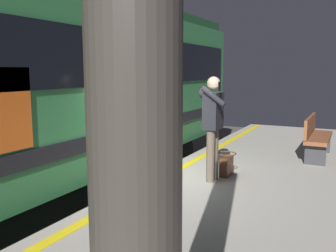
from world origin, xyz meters
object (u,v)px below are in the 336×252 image
handbag (227,165)px  train_carriage (32,83)px  passenger (213,120)px  station_column (134,98)px  bench (316,135)px

handbag → train_carriage: bearing=-65.9°
train_carriage → passenger: 3.25m
station_column → passenger: bearing=-163.5°
train_carriage → station_column: bearing=50.5°
passenger → station_column: size_ratio=0.50×
train_carriage → bench: size_ratio=7.61×
handbag → station_column: station_column is taller
station_column → bench: (-7.21, 0.04, -1.27)m
handbag → bench: (-2.17, 1.28, 0.29)m
train_carriage → handbag: 3.76m
passenger → handbag: 0.95m
station_column → bench: size_ratio=2.15×
bench → station_column: bearing=-0.3°
train_carriage → passenger: train_carriage is taller
passenger → handbag: size_ratio=4.26×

